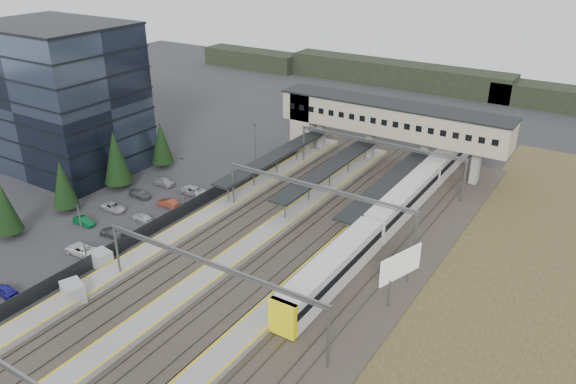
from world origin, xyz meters
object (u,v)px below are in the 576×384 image
Objects in this scene: relay_cabin_near at (73,293)px; relay_cabin_far at (102,259)px; office_building at (61,98)px; billboard at (401,266)px; footbridge at (376,119)px; train at (403,202)px.

relay_cabin_near is 1.31× the size of relay_cabin_far.
relay_cabin_near is at bearing -38.07° from office_building.
billboard is (29.90, 20.52, 2.67)m from relay_cabin_near.
footbridge is 40.61m from billboard.
office_building is 9.50× the size of relay_cabin_far.
office_building is 0.38× the size of train.
relay_cabin_near is (33.18, -25.99, -11.02)m from office_building.
billboard is at bearing -69.24° from train.
office_building is 3.90× the size of billboard.
office_building reaches higher than train.
train is (12.30, -16.78, -5.72)m from footbridge.
relay_cabin_near is 7.20m from relay_cabin_far.
billboard is at bearing 34.47° from relay_cabin_near.
footbridge reaches higher than train.
footbridge reaches higher than relay_cabin_far.
footbridge is 6.48× the size of billboard.
office_building reaches higher than billboard.
train is 20.04m from billboard.
footbridge reaches higher than billboard.
relay_cabin_far is 0.04× the size of train.
relay_cabin_far is at bearing -156.98° from billboard.
relay_cabin_far is at bearing -32.83° from office_building.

